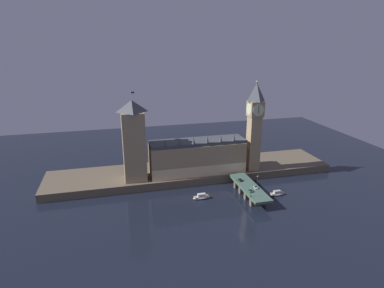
{
  "coord_description": "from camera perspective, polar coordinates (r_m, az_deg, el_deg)",
  "views": [
    {
      "loc": [
        -57.28,
        -188.72,
        101.45
      ],
      "look_at": [
        -4.42,
        20.0,
        32.3
      ],
      "focal_mm": 30.0,
      "sensor_mm": 36.0,
      "label": 1
    }
  ],
  "objects": [
    {
      "name": "pedestrian_near_rail",
      "position": [
        209.05,
        10.53,
        -9.07
      ],
      "size": [
        0.38,
        0.38,
        1.6
      ],
      "color": "black",
      "rests_on": "bridge"
    },
    {
      "name": "bridge",
      "position": [
        225.09,
        10.11,
        -7.95
      ],
      "size": [
        12.22,
        46.0,
        7.18
      ],
      "color": "#476656",
      "rests_on": "ground_plane"
    },
    {
      "name": "car_northbound_lead",
      "position": [
        230.73,
        8.57,
        -6.33
      ],
      "size": [
        1.97,
        3.92,
        1.54
      ],
      "color": "black",
      "rests_on": "bridge"
    },
    {
      "name": "car_northbound_trail",
      "position": [
        216.26,
        10.36,
        -8.16
      ],
      "size": [
        2.06,
        4.17,
        1.36
      ],
      "color": "#235633",
      "rests_on": "bridge"
    },
    {
      "name": "car_southbound_lead",
      "position": [
        221.38,
        11.25,
        -7.58
      ],
      "size": [
        1.98,
        3.93,
        1.38
      ],
      "color": "white",
      "rests_on": "bridge"
    },
    {
      "name": "parliament_hall",
      "position": [
        241.34,
        0.96,
        -2.23
      ],
      "size": [
        71.26,
        19.47,
        30.68
      ],
      "color": "tan",
      "rests_on": "embankment"
    },
    {
      "name": "boat_upstream",
      "position": [
        219.01,
        1.71,
        -9.39
      ],
      "size": [
        12.01,
        3.97,
        3.79
      ],
      "color": "white",
      "rests_on": "ground_plane"
    },
    {
      "name": "street_lamp_near",
      "position": [
        208.18,
        10.39,
        -8.29
      ],
      "size": [
        1.34,
        0.6,
        5.98
      ],
      "color": "#2D3333",
      "rests_on": "bridge"
    },
    {
      "name": "street_lamp_mid",
      "position": [
        224.53,
        11.56,
        -6.17
      ],
      "size": [
        1.34,
        0.6,
        7.07
      ],
      "color": "#2D3333",
      "rests_on": "bridge"
    },
    {
      "name": "clock_tower",
      "position": [
        245.09,
        11.05,
        3.51
      ],
      "size": [
        10.67,
        10.78,
        68.49
      ],
      "color": "tan",
      "rests_on": "embankment"
    },
    {
      "name": "victoria_tower",
      "position": [
        228.23,
        -10.32,
        0.58
      ],
      "size": [
        15.77,
        15.77,
        63.63
      ],
      "color": "tan",
      "rests_on": "embankment"
    },
    {
      "name": "pedestrian_far_rail",
      "position": [
        229.75,
        7.94,
        -6.35
      ],
      "size": [
        0.38,
        0.38,
        1.77
      ],
      "color": "black",
      "rests_on": "bridge"
    },
    {
      "name": "ground_plane",
      "position": [
        221.78,
        2.41,
        -9.43
      ],
      "size": [
        400.0,
        400.0,
        0.0
      ],
      "primitive_type": "plane",
      "color": "black"
    },
    {
      "name": "embankment",
      "position": [
        254.61,
        -0.08,
        -4.94
      ],
      "size": [
        220.0,
        42.0,
        6.03
      ],
      "color": "brown",
      "rests_on": "ground_plane"
    },
    {
      "name": "boat_downstream",
      "position": [
        231.23,
        14.87,
        -8.51
      ],
      "size": [
        11.01,
        4.2,
        3.49
      ],
      "color": "white",
      "rests_on": "ground_plane"
    }
  ]
}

